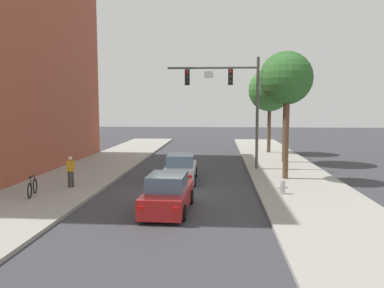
{
  "coord_description": "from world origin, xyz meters",
  "views": [
    {
      "loc": [
        2.08,
        -18.33,
        4.41
      ],
      "look_at": [
        0.34,
        5.3,
        2.0
      ],
      "focal_mm": 35.21,
      "sensor_mm": 36.0,
      "label": 1
    }
  ],
  "objects": [
    {
      "name": "street_tree_second",
      "position": [
        7.0,
        10.58,
        6.45
      ],
      "size": [
        3.99,
        3.99,
        8.32
      ],
      "color": "brown",
      "rests_on": "sidewalk_right"
    },
    {
      "name": "pedestrian_sidewalk_left_walker",
      "position": [
        -5.7,
        0.59,
        1.06
      ],
      "size": [
        0.36,
        0.22,
        1.64
      ],
      "color": "#333338",
      "rests_on": "sidewalk_left"
    },
    {
      "name": "car_following_red",
      "position": [
        -0.06,
        -3.0,
        0.72
      ],
      "size": [
        1.95,
        4.3,
        1.6
      ],
      "color": "#B21E1E",
      "rests_on": "ground"
    },
    {
      "name": "traffic_signal_mast",
      "position": [
        2.88,
        7.29,
        5.32
      ],
      "size": [
        6.16,
        0.38,
        7.5
      ],
      "color": "#514C47",
      "rests_on": "sidewalk_right"
    },
    {
      "name": "fire_hydrant",
      "position": [
        5.15,
        -0.12,
        0.51
      ],
      "size": [
        0.48,
        0.24,
        0.72
      ],
      "color": "#B2B2B7",
      "rests_on": "sidewalk_right"
    },
    {
      "name": "bicycle_leaning",
      "position": [
        -6.79,
        -1.36,
        0.54
      ],
      "size": [
        0.49,
        1.73,
        0.98
      ],
      "color": "black",
      "rests_on": "sidewalk_left"
    },
    {
      "name": "sidewalk_right",
      "position": [
        6.5,
        0.0,
        0.07
      ],
      "size": [
        5.0,
        60.0,
        0.15
      ],
      "primitive_type": "cube",
      "color": "#99968E",
      "rests_on": "ground"
    },
    {
      "name": "street_tree_nearest",
      "position": [
        5.96,
        3.9,
        5.89
      ],
      "size": [
        2.84,
        2.84,
        7.23
      ],
      "color": "brown",
      "rests_on": "sidewalk_right"
    },
    {
      "name": "sidewalk_left",
      "position": [
        -6.5,
        0.0,
        0.07
      ],
      "size": [
        5.0,
        60.0,
        0.15
      ],
      "primitive_type": "cube",
      "color": "#99968E",
      "rests_on": "ground"
    },
    {
      "name": "street_tree_third",
      "position": [
        6.6,
        16.56,
        5.82
      ],
      "size": [
        3.88,
        3.88,
        7.63
      ],
      "color": "brown",
      "rests_on": "sidewalk_right"
    },
    {
      "name": "car_lead_silver",
      "position": [
        -0.17,
        3.28,
        0.72
      ],
      "size": [
        1.93,
        4.29,
        1.6
      ],
      "color": "#B7B7BC",
      "rests_on": "ground"
    },
    {
      "name": "ground_plane",
      "position": [
        0.0,
        0.0,
        0.0
      ],
      "size": [
        120.0,
        120.0,
        0.0
      ],
      "primitive_type": "plane",
      "color": "#38383D"
    }
  ]
}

